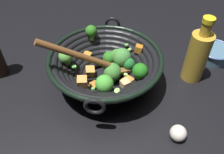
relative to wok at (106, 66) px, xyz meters
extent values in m
plane|color=black|center=(0.00, 0.00, -0.07)|extent=(4.00, 4.00, 0.00)
cylinder|color=black|center=(0.00, 0.00, -0.06)|extent=(0.12, 0.12, 0.01)
torus|color=black|center=(0.00, 0.00, -0.05)|extent=(0.17, 0.17, 0.02)
torus|color=black|center=(0.00, 0.00, -0.04)|extent=(0.19, 0.19, 0.02)
torus|color=black|center=(0.00, 0.00, -0.02)|extent=(0.22, 0.22, 0.02)
torus|color=black|center=(0.00, 0.00, -0.01)|extent=(0.24, 0.24, 0.02)
torus|color=black|center=(0.00, 0.00, 0.00)|extent=(0.27, 0.27, 0.02)
torus|color=black|center=(0.00, 0.00, 0.01)|extent=(0.30, 0.30, 0.02)
torus|color=black|center=(0.00, 0.00, 0.02)|extent=(0.32, 0.32, 0.02)
torus|color=black|center=(0.00, 0.00, 0.03)|extent=(0.34, 0.34, 0.01)
torus|color=black|center=(0.12, 0.14, 0.03)|extent=(0.05, 0.04, 0.05)
torus|color=black|center=(-0.12, -0.14, 0.03)|extent=(0.05, 0.04, 0.05)
cylinder|color=olive|center=(0.06, 0.03, -0.04)|extent=(0.02, 0.02, 0.02)
sphere|color=#40862B|center=(0.06, 0.03, -0.01)|extent=(0.05, 0.05, 0.05)
cylinder|color=#6B9D46|center=(-0.09, 0.07, 0.01)|extent=(0.02, 0.02, 0.01)
sphere|color=#58A13F|center=(-0.09, 0.07, 0.03)|extent=(0.04, 0.04, 0.04)
cylinder|color=#7EAB4C|center=(0.04, 0.05, -0.05)|extent=(0.02, 0.02, 0.02)
sphere|color=#2A6D1F|center=(0.04, 0.05, -0.02)|extent=(0.04, 0.04, 0.04)
cylinder|color=#85AB5B|center=(-0.04, -0.05, -0.04)|extent=(0.02, 0.02, 0.01)
sphere|color=green|center=(-0.04, -0.05, -0.01)|extent=(0.05, 0.05, 0.05)
cylinder|color=#7BB33D|center=(0.06, 0.00, -0.03)|extent=(0.03, 0.03, 0.02)
sphere|color=#43853D|center=(0.06, 0.00, 0.01)|extent=(0.06, 0.06, 0.06)
cylinder|color=#65A23D|center=(0.01, -0.01, -0.05)|extent=(0.03, 0.03, 0.01)
sphere|color=#3F7D32|center=(0.01, -0.01, -0.02)|extent=(0.06, 0.06, 0.06)
cylinder|color=#5FA04C|center=(0.05, -0.09, 0.00)|extent=(0.02, 0.02, 0.02)
sphere|color=#207119|center=(0.05, -0.09, 0.03)|extent=(0.04, 0.04, 0.04)
cylinder|color=#7CA253|center=(0.07, -0.03, -0.03)|extent=(0.02, 0.01, 0.01)
sphere|color=#1D652A|center=(0.07, -0.03, 0.00)|extent=(0.04, 0.04, 0.04)
cylinder|color=#669B48|center=(0.02, 0.12, 0.02)|extent=(0.02, 0.02, 0.02)
sphere|color=#2B6E1D|center=(0.02, 0.12, 0.05)|extent=(0.04, 0.04, 0.04)
cube|color=orange|center=(-0.06, -0.02, -0.04)|extent=(0.03, 0.03, 0.03)
cube|color=#C68A31|center=(-0.01, 0.09, -0.02)|extent=(0.04, 0.03, 0.03)
cube|color=gold|center=(-0.03, 0.05, -0.04)|extent=(0.04, 0.04, 0.04)
cube|color=tan|center=(0.01, -0.08, -0.02)|extent=(0.03, 0.03, 0.02)
cube|color=orange|center=(0.02, 0.01, -0.04)|extent=(0.04, 0.04, 0.03)
cube|color=#C17321|center=(0.12, -0.01, 0.02)|extent=(0.03, 0.03, 0.03)
cube|color=#CF873A|center=(0.03, -0.08, -0.02)|extent=(0.03, 0.04, 0.03)
cube|color=#E09143|center=(-0.09, -0.02, 0.00)|extent=(0.04, 0.04, 0.03)
cylinder|color=#99D166|center=(-0.04, -0.11, 0.02)|extent=(0.02, 0.02, 0.01)
cylinder|color=#99D166|center=(-0.08, 0.01, -0.02)|extent=(0.02, 0.02, 0.01)
cylinder|color=#99D166|center=(-0.08, 0.06, -0.01)|extent=(0.01, 0.01, 0.01)
cylinder|color=#56B247|center=(-0.09, -0.07, 0.02)|extent=(0.01, 0.01, 0.01)
cylinder|color=#56B247|center=(0.10, 0.04, 0.01)|extent=(0.02, 0.02, 0.01)
cylinder|color=#56B247|center=(-0.08, 0.04, 0.01)|extent=(0.01, 0.01, 0.01)
cylinder|color=#99D166|center=(0.04, -0.05, -0.02)|extent=(0.02, 0.02, 0.01)
cylinder|color=#99D166|center=(0.10, 0.02, 0.01)|extent=(0.02, 0.02, 0.01)
cube|color=brown|center=(0.04, -0.01, -0.02)|extent=(0.08, 0.07, 0.01)
cylinder|color=brown|center=(-0.08, 0.02, 0.06)|extent=(0.19, 0.08, 0.14)
cylinder|color=gold|center=(0.24, -0.13, 0.01)|extent=(0.06, 0.06, 0.16)
cylinder|color=gold|center=(0.24, -0.13, 0.11)|extent=(0.03, 0.03, 0.04)
cylinder|color=yellow|center=(0.24, -0.13, 0.14)|extent=(0.03, 0.03, 0.01)
cylinder|color=slate|center=(0.38, -0.11, -0.05)|extent=(0.11, 0.11, 0.04)
torus|color=#4A6693|center=(0.38, -0.11, -0.03)|extent=(0.12, 0.12, 0.01)
cylinder|color=#99D166|center=(0.38, -0.10, -0.05)|extent=(0.01, 0.01, 0.01)
cylinder|color=#99D166|center=(0.35, -0.13, -0.05)|extent=(0.01, 0.01, 0.01)
cylinder|color=#99D166|center=(0.39, -0.13, -0.05)|extent=(0.02, 0.02, 0.01)
sphere|color=silver|center=(0.04, -0.27, -0.05)|extent=(0.04, 0.04, 0.04)
camera|label=1|loc=(-0.28, -0.44, 0.47)|focal=37.66mm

